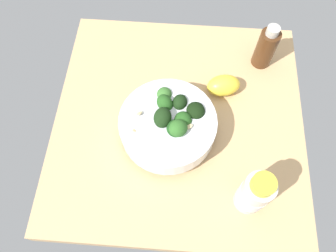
# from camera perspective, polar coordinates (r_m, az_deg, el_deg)

# --- Properties ---
(ground_plane) EXTENTS (0.61, 0.61, 0.05)m
(ground_plane) POSITION_cam_1_polar(r_m,az_deg,el_deg) (0.81, 1.93, 0.64)
(ground_plane) COLOR tan
(bowl_of_broccoli) EXTENTS (0.22, 0.22, 0.11)m
(bowl_of_broccoli) POSITION_cam_1_polar(r_m,az_deg,el_deg) (0.73, 0.17, 0.35)
(bowl_of_broccoli) COLOR white
(bowl_of_broccoli) RESTS_ON ground_plane
(lemon_wedge) EXTENTS (0.07, 0.09, 0.05)m
(lemon_wedge) POSITION_cam_1_polar(r_m,az_deg,el_deg) (0.81, 9.96, 7.19)
(lemon_wedge) COLOR yellow
(lemon_wedge) RESTS_ON ground_plane
(bottle_tall) EXTENTS (0.05, 0.05, 0.13)m
(bottle_tall) POSITION_cam_1_polar(r_m,az_deg,el_deg) (0.87, 17.20, 13.30)
(bottle_tall) COLOR #472814
(bottle_tall) RESTS_ON ground_plane
(bottle_short) EXTENTS (0.06, 0.06, 0.14)m
(bottle_short) POSITION_cam_1_polar(r_m,az_deg,el_deg) (0.68, 15.24, -11.60)
(bottle_short) COLOR beige
(bottle_short) RESTS_ON ground_plane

